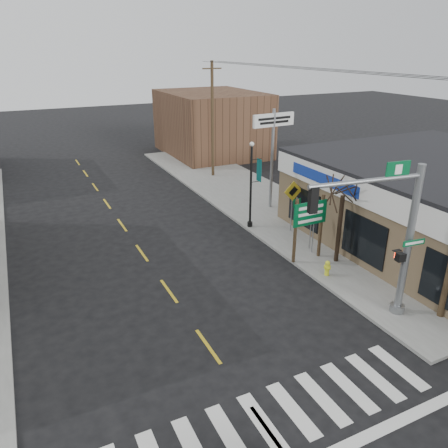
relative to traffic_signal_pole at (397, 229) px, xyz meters
name	(u,v)px	position (x,y,z in m)	size (l,w,h in m)	color
ground	(270,433)	(-6.50, -2.60, -3.64)	(140.00, 140.00, 0.00)	black
sidewalk_right	(285,216)	(2.50, 10.40, -3.57)	(6.00, 38.00, 0.13)	slate
center_line	(169,291)	(-6.50, 5.40, -3.63)	(0.12, 56.00, 0.01)	gold
crosswalk	(262,422)	(-6.50, -2.20, -3.63)	(11.00, 2.20, 0.01)	silver
bldg_distant_right	(212,123)	(5.50, 27.40, -0.84)	(8.00, 10.00, 5.60)	brown
traffic_signal_pole	(397,229)	(0.00, 0.00, 0.00)	(4.65, 0.37, 5.88)	gray
guide_sign	(309,220)	(0.22, 5.09, -1.53)	(1.77, 0.14, 3.09)	#44331F
fire_hydrant	(327,267)	(0.11, 3.44, -3.13)	(0.22, 0.22, 0.69)	yellow
ped_crossing_sign	(293,197)	(1.47, 8.26, -1.59)	(1.09, 0.08, 2.81)	gray
lamp_post	(252,178)	(-0.14, 9.79, -0.76)	(0.61, 0.48, 4.73)	black
dance_center_sign	(273,133)	(2.50, 12.05, 1.06)	(2.81, 0.18, 5.97)	gray
bare_tree	(344,183)	(1.37, 4.35, 0.27)	(2.40, 2.40, 4.81)	black
shrub_front	(396,263)	(2.96, 2.30, -3.03)	(1.28, 1.28, 0.96)	#143518
shrub_back	(353,225)	(4.32, 6.62, -3.08)	(1.14, 1.14, 0.86)	black
utility_pole_far	(212,119)	(2.27, 20.10, 0.78)	(1.45, 0.22, 8.36)	#3C2818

